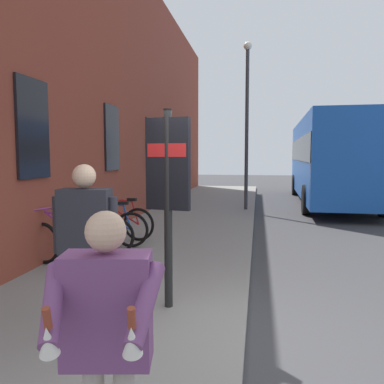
# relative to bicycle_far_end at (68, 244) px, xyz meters

# --- Properties ---
(ground) EXTENTS (60.00, 60.00, 0.00)m
(ground) POSITION_rel_bicycle_far_end_xyz_m (3.93, -3.98, -0.51)
(ground) COLOR #38383A
(sidewalk_pavement) EXTENTS (24.00, 3.50, 0.12)m
(sidewalk_pavement) POSITION_rel_bicycle_far_end_xyz_m (5.93, -1.23, -0.45)
(sidewalk_pavement) COLOR gray
(sidewalk_pavement) RESTS_ON ground
(station_facade) EXTENTS (22.00, 0.65, 7.72)m
(station_facade) POSITION_rel_bicycle_far_end_xyz_m (6.92, 0.82, 3.35)
(station_facade) COLOR brown
(station_facade) RESTS_ON ground
(bicycle_far_end) EXTENTS (0.63, 1.72, 0.97)m
(bicycle_far_end) POSITION_rel_bicycle_far_end_xyz_m (0.00, 0.00, 0.00)
(bicycle_far_end) COLOR black
(bicycle_far_end) RESTS_ON sidewalk_pavement
(bicycle_mid_rack) EXTENTS (0.68, 1.70, 0.97)m
(bicycle_mid_rack) POSITION_rel_bicycle_far_end_xyz_m (0.69, -0.01, 0.00)
(bicycle_mid_rack) COLOR black
(bicycle_mid_rack) RESTS_ON sidewalk_pavement
(bicycle_end_of_row) EXTENTS (0.48, 1.77, 0.97)m
(bicycle_end_of_row) POSITION_rel_bicycle_far_end_xyz_m (1.54, -0.06, 0.00)
(bicycle_end_of_row) COLOR black
(bicycle_end_of_row) RESTS_ON sidewalk_pavement
(bicycle_by_door) EXTENTS (0.48, 1.76, 0.97)m
(bicycle_by_door) POSITION_rel_bicycle_far_end_xyz_m (2.25, -0.03, 0.00)
(bicycle_by_door) COLOR black
(bicycle_by_door) RESTS_ON sidewalk_pavement
(transit_info_sign) EXTENTS (0.18, 0.56, 2.40)m
(transit_info_sign) POSITION_rel_bicycle_far_end_xyz_m (-1.38, -2.02, 1.21)
(transit_info_sign) COLOR black
(transit_info_sign) RESTS_ON sidewalk_pavement
(city_bus) EXTENTS (10.58, 2.90, 3.35)m
(city_bus) POSITION_rel_bicycle_far_end_xyz_m (10.85, -5.98, 1.41)
(city_bus) COLOR #1951B2
(city_bus) RESTS_ON ground
(pedestrian_by_facade) EXTENTS (0.30, 0.67, 1.77)m
(pedestrian_by_facade) POSITION_rel_bicycle_far_end_xyz_m (-2.29, -1.37, 0.69)
(pedestrian_by_facade) COLOR #334C8C
(pedestrian_by_facade) RESTS_ON sidewalk_pavement
(tourist_with_hotdogs) EXTENTS (0.60, 0.60, 1.58)m
(tourist_with_hotdogs) POSITION_rel_bicycle_far_end_xyz_m (-4.15, -2.33, 0.59)
(tourist_with_hotdogs) COLOR #B2A599
(tourist_with_hotdogs) RESTS_ON sidewalk_pavement
(street_lamp) EXTENTS (0.28, 0.28, 5.62)m
(street_lamp) POSITION_rel_bicycle_far_end_xyz_m (7.71, -2.68, 2.91)
(street_lamp) COLOR #333338
(street_lamp) RESTS_ON sidewalk_pavement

